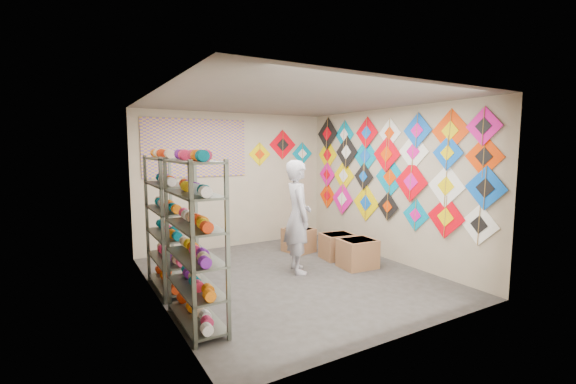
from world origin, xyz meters
TOP-DOWN VIEW (x-y plane):
  - ground at (0.00, 0.00)m, footprint 4.50×4.50m
  - room_walls at (0.00, 0.00)m, footprint 4.50×4.50m
  - shelf_rack_front at (-1.78, -0.85)m, footprint 0.40×1.10m
  - shelf_rack_back at (-1.78, 0.45)m, footprint 0.40×1.10m
  - string_spools at (-1.78, -0.20)m, footprint 0.12×2.36m
  - kite_wall_display at (1.98, 0.03)m, footprint 0.06×4.33m
  - back_wall_kites at (1.09, 2.24)m, footprint 1.55×0.02m
  - poster at (-0.80, 2.23)m, footprint 2.00×0.01m
  - shopkeeper at (0.21, 0.18)m, footprint 0.89×0.78m
  - carton_a at (1.19, -0.15)m, footprint 0.61×0.53m
  - carton_b at (1.23, 0.45)m, footprint 0.61×0.52m
  - carton_c at (0.86, 1.19)m, footprint 0.57×0.61m

SIDE VIEW (x-z plane):
  - ground at x=0.00m, z-range 0.00..0.00m
  - carton_b at x=1.23m, z-range 0.00..0.45m
  - carton_c at x=0.86m, z-range 0.00..0.45m
  - carton_a at x=1.19m, z-range 0.00..0.48m
  - shopkeeper at x=0.21m, z-range 0.00..1.82m
  - shelf_rack_front at x=-1.78m, z-range 0.00..1.90m
  - shelf_rack_back at x=-1.78m, z-range 0.00..1.90m
  - string_spools at x=-1.78m, z-range 0.99..1.11m
  - kite_wall_display at x=1.98m, z-range 0.61..2.67m
  - room_walls at x=0.00m, z-range -0.61..3.89m
  - back_wall_kites at x=1.09m, z-range 1.58..2.35m
  - poster at x=-0.80m, z-range 1.45..2.55m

